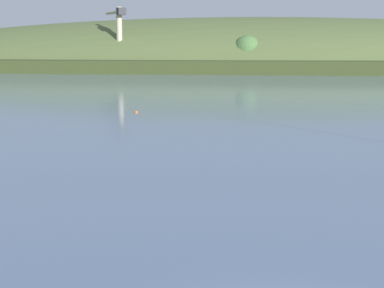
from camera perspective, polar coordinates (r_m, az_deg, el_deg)
far_shoreline_hill at (r=250.72m, az=4.38°, el=7.53°), size 455.52×129.92×43.54m
dockside_crane at (r=222.01m, az=-7.25°, el=10.23°), size 11.57×13.56×23.96m
mooring_buoy_foreground at (r=80.25m, az=-5.55°, el=3.14°), size 0.51×0.51×0.59m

